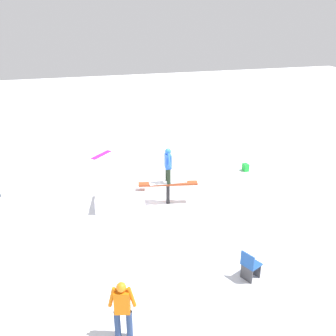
% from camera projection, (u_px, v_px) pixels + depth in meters
% --- Properties ---
extents(ground_plane, '(60.00, 60.00, 0.00)m').
position_uv_depth(ground_plane, '(168.00, 203.00, 14.33)').
color(ground_plane, white).
extents(rail_feature, '(2.23, 0.71, 0.87)m').
position_uv_depth(rail_feature, '(168.00, 186.00, 14.05)').
color(rail_feature, black).
rests_on(rail_feature, ground).
extents(snow_kicker_ramp, '(2.06, 1.83, 0.60)m').
position_uv_depth(snow_kicker_ramp, '(121.00, 198.00, 14.10)').
color(snow_kicker_ramp, white).
rests_on(snow_kicker_ramp, ground).
extents(main_rider_on_rail, '(1.43, 0.77, 1.37)m').
position_uv_depth(main_rider_on_rail, '(168.00, 166.00, 13.72)').
color(main_rider_on_rail, silver).
rests_on(main_rider_on_rail, rail_feature).
extents(bystander_orange, '(0.63, 0.29, 1.52)m').
position_uv_depth(bystander_orange, '(122.00, 307.00, 8.18)').
color(bystander_orange, navy).
rests_on(bystander_orange, ground).
extents(loose_snowboard_magenta, '(1.16, 1.18, 0.02)m').
position_uv_depth(loose_snowboard_magenta, '(101.00, 155.00, 19.02)').
color(loose_snowboard_magenta, '#D11CA2').
rests_on(loose_snowboard_magenta, ground).
extents(folding_chair, '(0.58, 0.58, 0.88)m').
position_uv_depth(folding_chair, '(250.00, 266.00, 10.19)').
color(folding_chair, '#3F3F44').
rests_on(folding_chair, ground).
extents(backpack_on_snow, '(0.24, 0.32, 0.34)m').
position_uv_depth(backpack_on_snow, '(246.00, 167.00, 17.12)').
color(backpack_on_snow, green).
rests_on(backpack_on_snow, ground).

